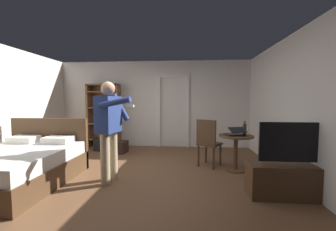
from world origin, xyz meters
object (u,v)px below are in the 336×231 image
(bed, at_px, (18,165))
(tv_flatscreen, at_px, (293,176))
(bottle_on_table, at_px, (245,130))
(suitcase_small, at_px, (104,144))
(person_blue_shirt, at_px, (109,124))
(bookshelf, at_px, (104,113))
(wooden_chair, at_px, (208,141))
(laptop, at_px, (236,133))
(side_table, at_px, (236,147))
(suitcase_dark, at_px, (116,147))

(bed, height_order, tv_flatscreen, tv_flatscreen)
(bottle_on_table, xyz_separation_m, suitcase_small, (-3.36, 1.47, -0.65))
(bottle_on_table, xyz_separation_m, person_blue_shirt, (-2.39, -0.73, 0.17))
(bottle_on_table, height_order, person_blue_shirt, person_blue_shirt)
(bookshelf, relative_size, wooden_chair, 1.88)
(person_blue_shirt, bearing_deg, laptop, 18.90)
(bookshelf, xyz_separation_m, person_blue_shirt, (1.16, -2.71, -0.01))
(bed, relative_size, wooden_chair, 1.95)
(bookshelf, bearing_deg, side_table, -29.19)
(wooden_chair, bearing_deg, suitcase_small, 155.81)
(side_table, relative_size, laptop, 1.78)
(suitcase_dark, bearing_deg, bottle_on_table, -16.60)
(laptop, xyz_separation_m, person_blue_shirt, (-2.23, -0.76, 0.24))
(tv_flatscreen, bearing_deg, bookshelf, 142.45)
(laptop, bearing_deg, bookshelf, 150.14)
(laptop, xyz_separation_m, suitcase_small, (-3.20, 1.44, -0.58))
(bottle_on_table, height_order, wooden_chair, wooden_chair)
(bed, xyz_separation_m, bottle_on_table, (3.90, 0.92, 0.52))
(side_table, bearing_deg, tv_flatscreen, -64.44)
(bottle_on_table, bearing_deg, side_table, 150.26)
(side_table, relative_size, bottle_on_table, 2.44)
(side_table, xyz_separation_m, person_blue_shirt, (-2.25, -0.81, 0.51))
(bookshelf, bearing_deg, wooden_chair, -30.85)
(suitcase_small, bearing_deg, laptop, -10.73)
(side_table, xyz_separation_m, wooden_chair, (-0.52, 0.18, 0.07))
(bed, height_order, laptop, bed)
(bed, height_order, bottle_on_table, bed)
(bottle_on_table, bearing_deg, wooden_chair, 158.53)
(bookshelf, xyz_separation_m, tv_flatscreen, (3.95, -3.04, -0.70))
(bookshelf, distance_m, suitcase_small, 1.00)
(bookshelf, relative_size, suitcase_small, 3.90)
(wooden_chair, xyz_separation_m, suitcase_small, (-2.70, 1.21, -0.38))
(suitcase_small, bearing_deg, person_blue_shirt, -52.78)
(side_table, bearing_deg, laptop, -114.72)
(tv_flatscreen, relative_size, suitcase_small, 2.56)
(tv_flatscreen, bearing_deg, person_blue_shirt, 173.33)
(wooden_chair, xyz_separation_m, suitcase_dark, (-2.31, 1.03, -0.39))
(bed, xyz_separation_m, laptop, (3.74, 0.95, 0.45))
(bed, bearing_deg, bookshelf, 83.17)
(bed, relative_size, suitcase_dark, 3.44)
(side_table, bearing_deg, bottle_on_table, -29.74)
(tv_flatscreen, xyz_separation_m, person_blue_shirt, (-2.79, 0.33, 0.69))
(tv_flatscreen, bearing_deg, bottle_on_table, 110.88)
(bottle_on_table, relative_size, wooden_chair, 0.29)
(bed, xyz_separation_m, wooden_chair, (3.24, 1.18, 0.24))
(suitcase_small, bearing_deg, bottle_on_table, -10.26)
(tv_flatscreen, height_order, suitcase_small, tv_flatscreen)
(bookshelf, height_order, wooden_chair, bookshelf)
(tv_flatscreen, relative_size, side_table, 1.75)
(bed, distance_m, side_table, 3.89)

